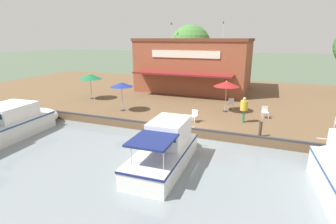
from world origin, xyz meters
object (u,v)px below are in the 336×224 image
(cafe_chair_facing_river, at_px, (231,103))
(mooring_post, at_px, (260,129))
(cafe_chair_mid_patio, at_px, (265,112))
(motorboat_mid_row, at_px, (167,147))
(tree_upstream_bank, at_px, (188,47))
(patio_umbrella_far_corner, at_px, (227,84))
(cafe_chair_back_row_seat, at_px, (194,115))
(motorboat_nearest_quay, at_px, (6,125))
(waterfront_restaurant, at_px, (196,64))
(patio_umbrella_near_quay_edge, at_px, (90,76))
(person_at_quay_edge, at_px, (244,107))
(patio_umbrella_back_row, at_px, (122,85))

(cafe_chair_facing_river, relative_size, mooring_post, 0.94)
(cafe_chair_facing_river, height_order, cafe_chair_mid_patio, same)
(motorboat_mid_row, relative_size, tree_upstream_bank, 0.87)
(patio_umbrella_far_corner, height_order, cafe_chair_back_row_seat, patio_umbrella_far_corner)
(cafe_chair_back_row_seat, xyz_separation_m, mooring_post, (1.28, 4.43, -0.01))
(motorboat_mid_row, distance_m, motorboat_nearest_quay, 11.03)
(waterfront_restaurant, height_order, mooring_post, waterfront_restaurant)
(cafe_chair_mid_patio, height_order, tree_upstream_bank, tree_upstream_bank)
(cafe_chair_mid_patio, relative_size, mooring_post, 0.94)
(waterfront_restaurant, xyz_separation_m, patio_umbrella_near_quay_edge, (8.71, -7.86, -0.67))
(patio_umbrella_far_corner, distance_m, motorboat_mid_row, 9.19)
(cafe_chair_mid_patio, distance_m, tree_upstream_bank, 15.12)
(cafe_chair_facing_river, distance_m, person_at_quay_edge, 3.68)
(cafe_chair_back_row_seat, bearing_deg, patio_umbrella_back_row, -97.09)
(mooring_post, bearing_deg, cafe_chair_back_row_seat, -106.16)
(waterfront_restaurant, relative_size, patio_umbrella_near_quay_edge, 4.85)
(cafe_chair_facing_river, xyz_separation_m, cafe_chair_mid_patio, (1.73, 2.70, 0.00))
(patio_umbrella_near_quay_edge, xyz_separation_m, cafe_chair_facing_river, (-1.11, 13.06, -1.67))
(patio_umbrella_far_corner, bearing_deg, patio_umbrella_near_quay_edge, -89.94)
(patio_umbrella_near_quay_edge, distance_m, motorboat_nearest_quay, 9.46)
(waterfront_restaurant, height_order, cafe_chair_facing_river, waterfront_restaurant)
(patio_umbrella_near_quay_edge, bearing_deg, cafe_chair_back_row_seat, 72.95)
(patio_umbrella_near_quay_edge, distance_m, patio_umbrella_back_row, 5.68)
(motorboat_nearest_quay, bearing_deg, mooring_post, 106.55)
(cafe_chair_back_row_seat, distance_m, cafe_chair_facing_river, 4.91)
(waterfront_restaurant, distance_m, patio_umbrella_back_row, 11.75)
(patio_umbrella_far_corner, distance_m, tree_upstream_bank, 12.51)
(patio_umbrella_far_corner, relative_size, cafe_chair_back_row_seat, 2.90)
(patio_umbrella_back_row, bearing_deg, patio_umbrella_far_corner, 109.07)
(cafe_chair_back_row_seat, relative_size, person_at_quay_edge, 0.48)
(patio_umbrella_back_row, xyz_separation_m, tree_upstream_bank, (-13.17, 1.38, 2.52))
(waterfront_restaurant, xyz_separation_m, motorboat_mid_row, (17.56, 3.47, -2.54))
(patio_umbrella_near_quay_edge, height_order, tree_upstream_bank, tree_upstream_bank)
(cafe_chair_mid_patio, distance_m, motorboat_nearest_quay, 17.70)
(patio_umbrella_far_corner, relative_size, motorboat_nearest_quay, 0.28)
(patio_umbrella_back_row, distance_m, cafe_chair_facing_river, 9.03)
(patio_umbrella_far_corner, distance_m, cafe_chair_back_row_seat, 4.17)
(waterfront_restaurant, xyz_separation_m, patio_umbrella_far_corner, (8.70, 4.91, -0.59))
(patio_umbrella_near_quay_edge, relative_size, cafe_chair_back_row_seat, 2.86)
(cafe_chair_back_row_seat, xyz_separation_m, cafe_chair_mid_patio, (-2.81, 4.56, 0.00))
(patio_umbrella_near_quay_edge, bearing_deg, patio_umbrella_back_row, 62.02)
(waterfront_restaurant, distance_m, cafe_chair_facing_river, 9.50)
(cafe_chair_mid_patio, distance_m, mooring_post, 4.09)
(person_at_quay_edge, bearing_deg, mooring_post, 26.72)
(motorboat_nearest_quay, distance_m, mooring_post, 15.97)
(patio_umbrella_near_quay_edge, xyz_separation_m, motorboat_nearest_quay, (9.27, 0.31, -1.90))
(waterfront_restaurant, bearing_deg, motorboat_nearest_quay, -22.78)
(cafe_chair_facing_river, relative_size, motorboat_mid_row, 0.14)
(waterfront_restaurant, xyz_separation_m, cafe_chair_mid_patio, (9.34, 7.90, -2.34))
(waterfront_restaurant, relative_size, patio_umbrella_far_corner, 4.79)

